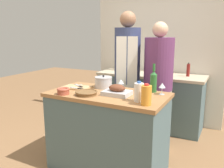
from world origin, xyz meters
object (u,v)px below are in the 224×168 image
at_px(mixing_bowl, 63,91).
at_px(juice_jug, 146,95).
at_px(stand_mixer, 122,62).
at_px(condiment_bottle_tall, 159,69).
at_px(cutting_board, 77,87).
at_px(wine_glass_left, 121,82).
at_px(milk_jug, 139,92).
at_px(wine_glass_right, 162,86).
at_px(wicker_basket, 86,93).
at_px(stock_pot, 103,82).
at_px(roasting_pan, 117,91).
at_px(wine_bottle_green, 153,81).
at_px(knife_paring, 79,86).
at_px(person_cook_aproned, 127,72).
at_px(person_cook_guest, 158,81).
at_px(condiment_bottle_short, 188,70).
at_px(knife_bread, 77,88).
at_px(knife_chef, 85,86).

distance_m(mixing_bowl, juice_jug, 0.91).
bearing_deg(stand_mixer, condiment_bottle_tall, -3.80).
relative_size(cutting_board, wine_glass_left, 2.59).
distance_m(milk_jug, wine_glass_right, 0.38).
bearing_deg(wicker_basket, stock_pot, 90.60).
xyz_separation_m(roasting_pan, milk_jug, (0.29, -0.12, 0.05)).
bearing_deg(cutting_board, condiment_bottle_tall, 69.40).
relative_size(wine_bottle_green, knife_paring, 1.74).
height_order(milk_jug, condiment_bottle_tall, milk_jug).
height_order(stock_pot, knife_paring, stock_pot).
bearing_deg(wine_glass_right, person_cook_aproned, 140.81).
bearing_deg(person_cook_guest, stand_mixer, 151.83).
distance_m(condiment_bottle_short, person_cook_aproned, 1.03).
xyz_separation_m(milk_jug, knife_paring, (-0.85, 0.22, -0.07)).
distance_m(wicker_basket, wine_bottle_green, 0.74).
relative_size(wicker_basket, mixing_bowl, 1.72).
distance_m(milk_jug, person_cook_aproned, 1.01).
relative_size(condiment_bottle_tall, person_cook_aproned, 0.09).
relative_size(juice_jug, condiment_bottle_tall, 1.27).
distance_m(wine_glass_left, wine_glass_right, 0.47).
bearing_deg(stand_mixer, person_cook_guest, -41.35).
relative_size(wicker_basket, stand_mixer, 0.66).
relative_size(wine_bottle_green, person_cook_guest, 0.19).
relative_size(wicker_basket, wine_glass_right, 1.87).
bearing_deg(wicker_basket, person_cook_guest, 63.02).
xyz_separation_m(cutting_board, stand_mixer, (-0.13, 1.53, 0.13)).
xyz_separation_m(wicker_basket, wine_bottle_green, (0.58, 0.45, 0.10)).
bearing_deg(condiment_bottle_short, milk_jug, -95.49).
height_order(milk_jug, person_cook_aproned, person_cook_aproned).
xyz_separation_m(wicker_basket, knife_bread, (-0.22, 0.14, -0.00)).
relative_size(wine_glass_right, knife_chef, 0.55).
bearing_deg(person_cook_guest, wicker_basket, -103.80).
distance_m(wicker_basket, stock_pot, 0.37).
distance_m(roasting_pan, knife_chef, 0.54).
height_order(wine_bottle_green, knife_paring, wine_bottle_green).
height_order(roasting_pan, wine_glass_right, wine_glass_right).
xyz_separation_m(cutting_board, knife_chef, (0.05, 0.11, -0.01)).
xyz_separation_m(milk_jug, person_cook_guest, (-0.09, 0.93, -0.07)).
height_order(knife_paring, knife_bread, same).
bearing_deg(knife_paring, mixing_bowl, -83.26).
height_order(cutting_board, juice_jug, juice_jug).
bearing_deg(person_cook_guest, stock_pot, -116.81).
bearing_deg(juice_jug, condiment_bottle_short, 88.03).
distance_m(mixing_bowl, condiment_bottle_short, 2.02).
bearing_deg(person_cook_aproned, cutting_board, -137.84).
bearing_deg(stand_mixer, knife_chef, -82.70).
distance_m(wicker_basket, knife_paring, 0.37).
relative_size(wine_glass_left, knife_bread, 0.72).
bearing_deg(cutting_board, wine_glass_right, 10.33).
bearing_deg(knife_chef, knife_paring, -123.45).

